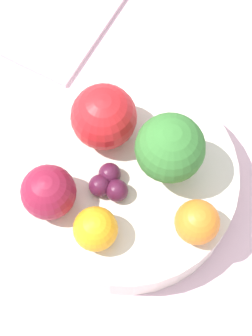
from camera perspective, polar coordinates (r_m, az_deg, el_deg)
The scene contains 10 objects.
ground_plane at distance 0.55m, azimuth 0.00°, elevation -2.91°, with size 6.00×6.00×0.00m, color gray.
table_surface at distance 0.54m, azimuth 0.00°, elevation -2.55°, with size 1.20×1.20×0.02m.
bowl at distance 0.51m, azimuth 0.00°, elevation -1.35°, with size 0.20×0.20×0.04m.
broccoli at distance 0.46m, azimuth 4.48°, elevation 1.94°, with size 0.06×0.06×0.07m.
apple_red at distance 0.49m, azimuth -2.27°, elevation 5.21°, with size 0.06×0.06×0.06m.
apple_green at distance 0.47m, azimuth -7.88°, elevation -2.44°, with size 0.05×0.05×0.05m.
orange_front at distance 0.46m, azimuth -3.12°, elevation -6.20°, with size 0.04×0.04×0.04m.
orange_back at distance 0.46m, azimuth 7.22°, elevation -5.50°, with size 0.04×0.04×0.04m.
grape_cluster at distance 0.48m, azimuth -1.76°, elevation -1.56°, with size 0.03×0.03×0.02m.
napkin at distance 0.65m, azimuth -8.10°, elevation 16.18°, with size 0.18×0.19×0.01m.
Camera 1 is at (0.12, -0.14, 0.52)m, focal length 60.00 mm.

